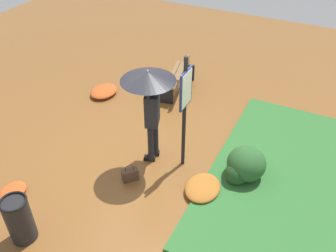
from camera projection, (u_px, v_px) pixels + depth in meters
name	position (u px, v px, depth m)	size (l,w,h in m)	color
ground_plane	(141.00, 163.00, 7.24)	(18.00, 18.00, 0.00)	brown
grass_verge	(322.00, 189.00, 6.64)	(4.80, 4.00, 0.05)	#2D662D
person_with_umbrella	(150.00, 93.00, 6.38)	(0.96, 0.96, 2.04)	black
info_sign_post	(185.00, 102.00, 6.37)	(0.44, 0.07, 2.30)	black
handbag	(130.00, 175.00, 6.79)	(0.32, 0.31, 0.37)	#4C3323
park_bench	(179.00, 77.00, 9.18)	(1.42, 0.68, 0.75)	black
trash_bin	(19.00, 219.00, 5.60)	(0.42, 0.42, 0.83)	black
shrub_cluster	(244.00, 166.00, 6.74)	(0.79, 0.72, 0.65)	#285628
leaf_pile_near_person	(203.00, 188.00, 6.59)	(0.77, 0.61, 0.17)	#A86023
leaf_pile_by_bench	(104.00, 91.00, 9.25)	(0.77, 0.61, 0.17)	#B74C1E
leaf_pile_far_path	(12.00, 191.00, 6.55)	(0.54, 0.43, 0.12)	#B74C1E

